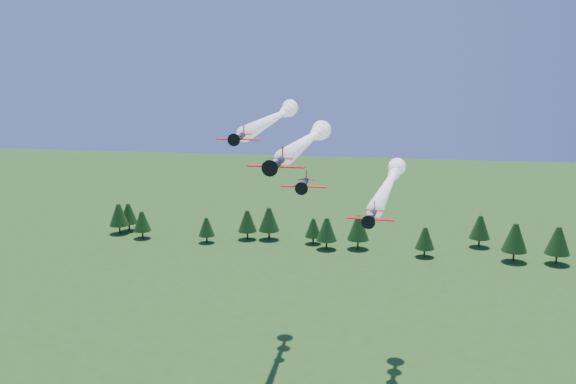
% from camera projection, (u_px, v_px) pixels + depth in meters
% --- Properties ---
extents(plane_lead, '(7.74, 46.19, 3.70)m').
position_uv_depth(plane_lead, '(309.00, 139.00, 109.45)').
color(plane_lead, black).
rests_on(plane_lead, ground).
extents(plane_left, '(6.72, 57.82, 3.70)m').
position_uv_depth(plane_left, '(276.00, 117.00, 127.88)').
color(plane_left, black).
rests_on(plane_left, ground).
extents(plane_right, '(9.37, 50.02, 3.70)m').
position_uv_depth(plane_right, '(390.00, 180.00, 119.65)').
color(plane_right, black).
rests_on(plane_right, ground).
extents(plane_slot, '(7.25, 7.90, 2.56)m').
position_uv_depth(plane_slot, '(304.00, 184.00, 101.37)').
color(plane_slot, black).
rests_on(plane_slot, ground).
extents(treeline, '(168.03, 21.52, 11.98)m').
position_uv_depth(treeline, '(349.00, 227.00, 209.53)').
color(treeline, '#382314').
rests_on(treeline, ground).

